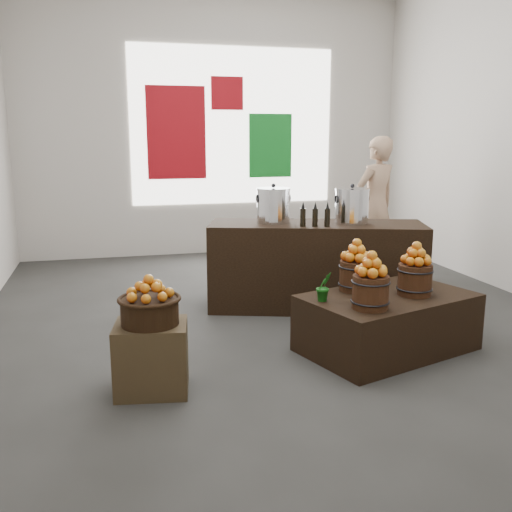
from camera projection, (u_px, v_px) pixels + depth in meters
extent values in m
plane|color=#31312F|center=(278.00, 317.00, 5.98)|extent=(7.00, 7.00, 0.00)
cube|color=beige|center=(214.00, 126.00, 8.88)|extent=(6.00, 0.04, 4.00)
cube|color=white|center=(233.00, 126.00, 8.93)|extent=(3.20, 0.02, 2.40)
cube|color=maroon|center=(176.00, 133.00, 8.72)|extent=(0.90, 0.04, 1.40)
cube|color=#127622|center=(270.00, 146.00, 9.13)|extent=(0.70, 0.04, 1.00)
cube|color=maroon|center=(227.00, 93.00, 8.80)|extent=(0.50, 0.04, 0.50)
cube|color=#43321F|center=(152.00, 358.00, 4.19)|extent=(0.58, 0.50, 0.52)
cylinder|color=black|center=(150.00, 311.00, 4.12)|extent=(0.42, 0.42, 0.19)
cube|color=black|center=(387.00, 322.00, 5.01)|extent=(1.66, 1.30, 0.50)
cylinder|color=#3E1D11|center=(370.00, 292.00, 4.54)|extent=(0.29, 0.29, 0.27)
cylinder|color=#3E1D11|center=(415.00, 280.00, 4.93)|extent=(0.29, 0.29, 0.27)
cylinder|color=#3E1D11|center=(356.00, 276.00, 5.07)|extent=(0.29, 0.29, 0.27)
imported|color=#115512|center=(415.00, 271.00, 5.31)|extent=(0.24, 0.22, 0.25)
imported|color=#115512|center=(324.00, 287.00, 4.75)|extent=(0.16, 0.14, 0.25)
cube|color=black|center=(316.00, 266.00, 6.22)|extent=(2.41, 1.40, 0.94)
cylinder|color=silver|center=(273.00, 206.00, 6.11)|extent=(0.35, 0.35, 0.35)
cylinder|color=silver|center=(352.00, 207.00, 6.06)|extent=(0.35, 0.35, 0.35)
imported|color=tan|center=(375.00, 205.00, 7.76)|extent=(0.79, 0.66, 1.86)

